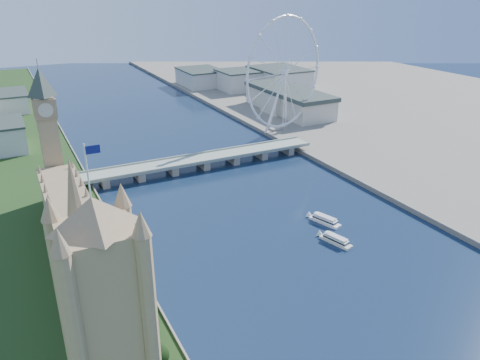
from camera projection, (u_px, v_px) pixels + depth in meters
victoria_tower at (108, 322)px, 150.93m from camera, size 28.16×28.16×112.00m
parliament_range at (82, 248)px, 262.26m from camera, size 24.00×200.00×70.00m
big_ben at (46, 119)px, 332.43m from camera, size 20.02×20.02×110.00m
westminster_bridge at (203, 160)px, 427.32m from camera, size 220.00×22.00×9.50m
london_eye at (285, 73)px, 499.38m from camera, size 113.60×39.12×124.30m
county_hall at (288, 113)px, 610.08m from camera, size 54.00×144.00×35.00m
city_skyline at (156, 92)px, 653.47m from camera, size 505.00×280.00×32.00m
tour_boat_near at (336, 243)px, 303.78m from camera, size 12.99×26.37×5.61m
tour_boat_far at (325, 223)px, 329.33m from camera, size 14.72×27.22×5.81m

